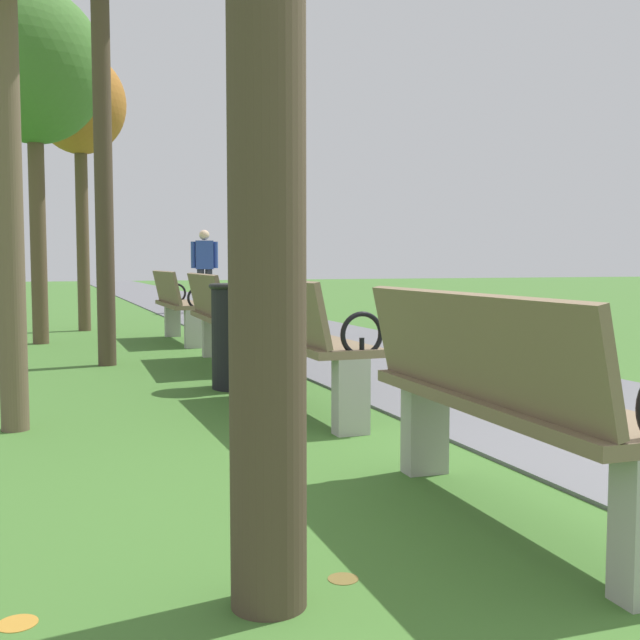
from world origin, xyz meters
TOP-DOWN VIEW (x-y plane):
  - ground_plane at (0.00, 0.00)m, footprint 80.00×80.00m
  - paved_walkway at (1.24, 18.00)m, footprint 2.48×44.00m
  - park_bench_1 at (-0.50, 0.13)m, footprint 0.51×1.61m
  - park_bench_2 at (-0.50, 2.50)m, footprint 0.48×1.60m
  - park_bench_3 at (-0.50, 4.95)m, footprint 0.53×1.62m
  - park_bench_4 at (-0.50, 7.33)m, footprint 0.47×1.60m
  - tree_4 at (-2.14, 7.73)m, footprint 1.69×1.69m
  - tree_5 at (-1.52, 9.43)m, footprint 1.32×1.32m
  - pedestrian_walking at (0.94, 12.66)m, footprint 0.53×0.27m
  - trash_bin at (-0.65, 3.60)m, footprint 0.48×0.48m
  - scattered_leaves at (-0.35, 3.19)m, footprint 4.77×9.15m

SIDE VIEW (x-z plane):
  - ground_plane at x=0.00m, z-range 0.00..0.00m
  - paved_walkway at x=1.24m, z-range 0.00..0.02m
  - scattered_leaves at x=-0.35m, z-range 0.00..0.02m
  - trash_bin at x=-0.65m, z-range 0.00..0.84m
  - park_bench_1 at x=-0.50m, z-range 0.04..0.93m
  - park_bench_2 at x=-0.50m, z-range 0.04..0.93m
  - park_bench_3 at x=-0.50m, z-range 0.04..0.93m
  - park_bench_4 at x=-0.50m, z-range 0.04..0.93m
  - pedestrian_walking at x=0.94m, z-range 0.12..1.74m
  - tree_5 at x=-1.52m, z-range 1.22..5.24m
  - tree_4 at x=-2.14m, z-range 1.19..5.49m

